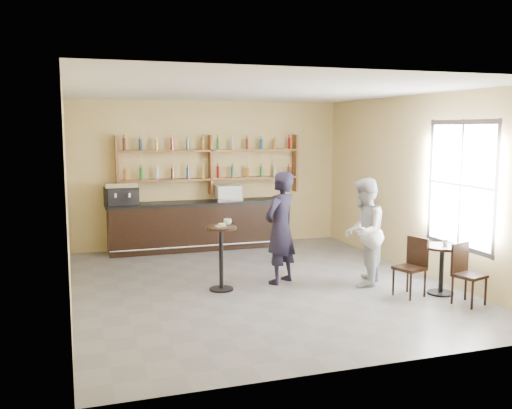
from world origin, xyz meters
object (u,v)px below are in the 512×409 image
object	(u,v)px
pastry_case	(228,193)
cafe_table	(441,270)
pedestal_table	(221,258)
bar_counter	(197,225)
espresso_machine	(121,194)
patron_second	(363,232)
chair_south	(470,275)
man_main	(281,228)
chair_west	(410,267)

from	to	relation	value
pastry_case	cafe_table	world-z (taller)	pastry_case
pedestal_table	cafe_table	xyz separation A→B (m)	(3.24, -1.31, -0.13)
bar_counter	pedestal_table	bearing A→B (deg)	-95.52
espresso_machine	patron_second	xyz separation A→B (m)	(3.58, -3.68, -0.37)
espresso_machine	chair_south	distance (m)	6.91
chair_south	espresso_machine	bearing A→B (deg)	113.89
espresso_machine	man_main	xyz separation A→B (m)	(2.33, -3.12, -0.32)
patron_second	pastry_case	bearing A→B (deg)	-121.82
patron_second	cafe_table	bearing A→B (deg)	85.50
espresso_machine	chair_west	world-z (taller)	espresso_machine
chair_south	patron_second	distance (m)	1.81
pedestal_table	cafe_table	size ratio (longest dim) A/B	1.34
cafe_table	patron_second	bearing A→B (deg)	136.87
chair_west	patron_second	size ratio (longest dim) A/B	0.51
pastry_case	chair_south	bearing A→B (deg)	-72.49
bar_counter	man_main	distance (m)	3.24
pastry_case	pedestal_table	world-z (taller)	pastry_case
man_main	espresso_machine	bearing A→B (deg)	-87.52
bar_counter	patron_second	distance (m)	4.21
pastry_case	patron_second	world-z (taller)	patron_second
chair_south	patron_second	bearing A→B (deg)	105.94
bar_counter	chair_south	distance (m)	5.94
man_main	cafe_table	distance (m)	2.65
pedestal_table	man_main	xyz separation A→B (m)	(1.06, 0.11, 0.42)
patron_second	man_main	bearing A→B (deg)	-75.26
chair_west	pedestal_table	bearing A→B (deg)	-132.22
espresso_machine	cafe_table	world-z (taller)	espresso_machine
pastry_case	pedestal_table	distance (m)	3.46
pedestal_table	man_main	world-z (taller)	man_main
pedestal_table	chair_west	size ratio (longest dim) A/B	1.14
cafe_table	pastry_case	bearing A→B (deg)	116.11
espresso_machine	pedestal_table	distance (m)	3.55
bar_counter	chair_south	size ratio (longest dim) A/B	4.22
cafe_table	patron_second	world-z (taller)	patron_second
chair_west	espresso_machine	bearing A→B (deg)	-155.82
bar_counter	pastry_case	bearing A→B (deg)	0.00
chair_west	chair_south	distance (m)	0.88
patron_second	pedestal_table	bearing A→B (deg)	-62.25
bar_counter	chair_south	xyz separation A→B (m)	(2.97, -5.14, -0.06)
pedestal_table	cafe_table	bearing A→B (deg)	-21.98
chair_west	patron_second	distance (m)	0.99
man_main	chair_west	size ratio (longest dim) A/B	2.06
pastry_case	bar_counter	bearing A→B (deg)	173.63
espresso_machine	man_main	bearing A→B (deg)	-62.68
bar_counter	pedestal_table	size ratio (longest dim) A/B	3.66
pastry_case	man_main	xyz separation A→B (m)	(0.05, -3.12, -0.26)
pastry_case	chair_south	xyz separation A→B (m)	(2.28, -5.14, -0.75)
pastry_case	man_main	bearing A→B (deg)	-95.44
espresso_machine	cafe_table	xyz separation A→B (m)	(4.50, -4.54, -0.88)
pedestal_table	espresso_machine	bearing A→B (deg)	111.33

